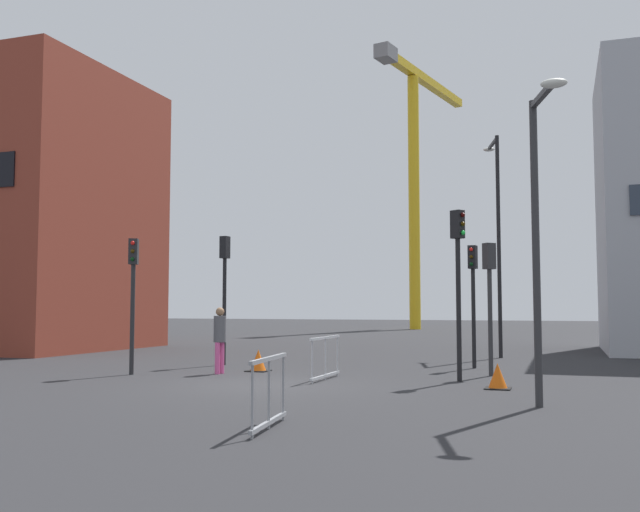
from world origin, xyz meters
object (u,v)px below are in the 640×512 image
at_px(streetlamp_short, 539,218).
at_px(traffic_light_corner, 473,285).
at_px(traffic_light_crosswalk, 458,267).
at_px(traffic_cone_by_barrier, 498,377).
at_px(streetlamp_tall, 497,227).
at_px(traffic_light_island, 225,278).
at_px(pedestrian_walking, 220,335).
at_px(traffic_cone_striped, 258,361).
at_px(traffic_light_near, 490,285).
at_px(construction_crane, 415,153).
at_px(traffic_light_far, 133,282).

bearing_deg(streetlamp_short, traffic_light_corner, 104.83).
bearing_deg(traffic_light_crosswalk, traffic_cone_by_barrier, -51.26).
height_order(streetlamp_tall, traffic_light_crosswalk, streetlamp_tall).
height_order(streetlamp_short, traffic_cone_by_barrier, streetlamp_short).
bearing_deg(traffic_cone_by_barrier, traffic_light_island, 156.16).
distance_m(pedestrian_walking, traffic_cone_by_barrier, 7.64).
bearing_deg(traffic_light_corner, traffic_cone_striped, -152.17).
height_order(traffic_light_near, traffic_light_corner, traffic_light_corner).
relative_size(traffic_light_crosswalk, traffic_light_island, 1.04).
bearing_deg(traffic_light_near, traffic_cone_by_barrier, -81.99).
bearing_deg(construction_crane, streetlamp_tall, -73.53).
relative_size(traffic_light_corner, pedestrian_walking, 2.03).
bearing_deg(traffic_cone_striped, traffic_light_near, 6.94).
distance_m(streetlamp_short, traffic_cone_striped, 9.90).
xyz_separation_m(traffic_light_crosswalk, traffic_cone_by_barrier, (1.01, -1.26, -2.55)).
distance_m(construction_crane, streetlamp_tall, 33.19).
bearing_deg(traffic_light_far, traffic_light_corner, 30.48).
xyz_separation_m(streetlamp_short, pedestrian_walking, (-8.54, 4.11, -2.39)).
distance_m(streetlamp_tall, traffic_light_near, 7.48).
relative_size(construction_crane, traffic_cone_by_barrier, 37.88).
distance_m(construction_crane, traffic_light_corner, 38.27).
distance_m(pedestrian_walking, traffic_cone_striped, 1.47).
height_order(streetlamp_tall, pedestrian_walking, streetlamp_tall).
bearing_deg(traffic_light_island, traffic_light_corner, 10.31).
xyz_separation_m(streetlamp_tall, traffic_light_crosswalk, (-0.22, -8.83, -1.92)).
bearing_deg(traffic_light_far, pedestrian_walking, 24.68).
distance_m(traffic_light_near, traffic_cone_by_barrier, 3.71).
height_order(construction_crane, streetlamp_short, construction_crane).
bearing_deg(traffic_light_near, traffic_light_corner, 107.56).
bearing_deg(traffic_cone_striped, traffic_light_corner, 27.83).
relative_size(traffic_light_corner, traffic_light_far, 1.00).
distance_m(traffic_light_far, traffic_cone_striped, 4.12).
bearing_deg(streetlamp_short, traffic_cone_striped, 146.73).
xyz_separation_m(traffic_light_near, traffic_light_far, (-9.23, -2.79, 0.09)).
bearing_deg(traffic_cone_striped, traffic_light_crosswalk, -9.44).
distance_m(construction_crane, streetlamp_short, 46.11).
xyz_separation_m(construction_crane, traffic_light_corner, (8.67, -35.31, -11.94)).
bearing_deg(pedestrian_walking, traffic_light_near, 14.32).
height_order(traffic_light_corner, traffic_cone_striped, traffic_light_corner).
relative_size(streetlamp_short, traffic_cone_by_barrier, 9.95).
relative_size(traffic_light_near, traffic_light_far, 0.96).
bearing_deg(streetlamp_tall, traffic_light_crosswalk, -91.43).
relative_size(traffic_light_island, traffic_cone_striped, 6.64).
distance_m(streetlamp_short, traffic_light_island, 11.88).
xyz_separation_m(streetlamp_short, traffic_cone_by_barrier, (-1.03, 2.92, -3.18)).
height_order(streetlamp_short, traffic_light_island, streetlamp_short).
bearing_deg(traffic_light_near, traffic_light_far, -163.16).
xyz_separation_m(construction_crane, traffic_cone_striped, (2.98, -38.31, -14.14)).
xyz_separation_m(construction_crane, streetlamp_short, (10.82, -43.45, -10.98)).
bearing_deg(traffic_light_corner, pedestrian_walking, -147.71).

